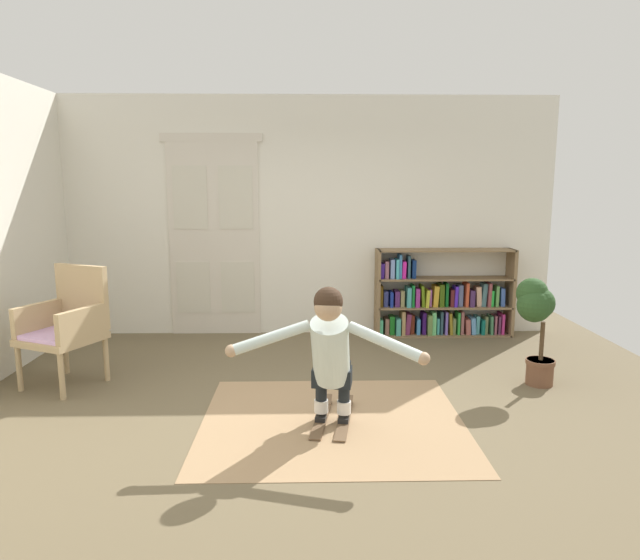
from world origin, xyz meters
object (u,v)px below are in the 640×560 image
Objects in this scene: person_skier at (330,348)px; wicker_chair at (67,323)px; bookshelf at (438,300)px; skis_pair at (333,417)px; potted_plant at (536,314)px.

wicker_chair is at bearing 155.35° from person_skier.
bookshelf is 2.12× the size of skis_pair.
potted_plant is 1.27× the size of skis_pair.
wicker_chair is at bearing 159.68° from skis_pair.
wicker_chair is 0.78× the size of person_skier.
skis_pair is at bearing -158.55° from potted_plant.
bookshelf is 3.08m from person_skier.
bookshelf reaches higher than potted_plant.
person_skier is at bearing -117.98° from bookshelf.
bookshelf is at bearing 22.87° from wicker_chair.
person_skier reaches higher than wicker_chair.
person_skier reaches higher than potted_plant.
potted_plant reaches higher than skis_pair.
wicker_chair is 1.38× the size of skis_pair.
bookshelf is 2.92m from skis_pair.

